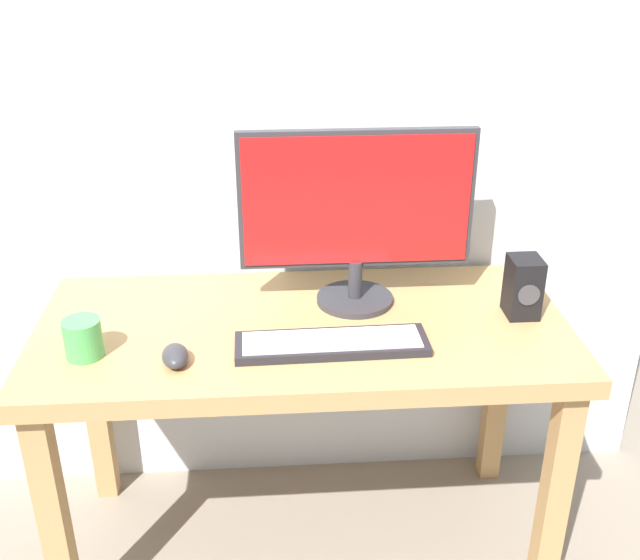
# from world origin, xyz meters

# --- Properties ---
(ground_plane) EXTENTS (6.00, 6.00, 0.00)m
(ground_plane) POSITION_xyz_m (0.00, 0.00, 0.00)
(ground_plane) COLOR gray
(desk) EXTENTS (1.33, 0.62, 0.72)m
(desk) POSITION_xyz_m (0.00, 0.00, 0.63)
(desk) COLOR tan
(desk) RESTS_ON ground_plane
(monitor) EXTENTS (0.59, 0.20, 0.46)m
(monitor) POSITION_xyz_m (0.14, 0.12, 0.97)
(monitor) COLOR #333338
(monitor) RESTS_ON desk
(keyboard_primary) EXTENTS (0.46, 0.14, 0.02)m
(keyboard_primary) POSITION_xyz_m (0.06, -0.12, 0.73)
(keyboard_primary) COLOR #232328
(keyboard_primary) RESTS_ON desk
(mouse) EXTENTS (0.07, 0.10, 0.04)m
(mouse) POSITION_xyz_m (-0.30, -0.17, 0.74)
(mouse) COLOR #333338
(mouse) RESTS_ON desk
(speaker_right) EXTENTS (0.08, 0.09, 0.16)m
(speaker_right) POSITION_xyz_m (0.56, 0.01, 0.80)
(speaker_right) COLOR black
(speaker_right) RESTS_ON desk
(coffee_mug) EXTENTS (0.09, 0.09, 0.09)m
(coffee_mug) POSITION_xyz_m (-0.51, -0.12, 0.77)
(coffee_mug) COLOR #4CB259
(coffee_mug) RESTS_ON desk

